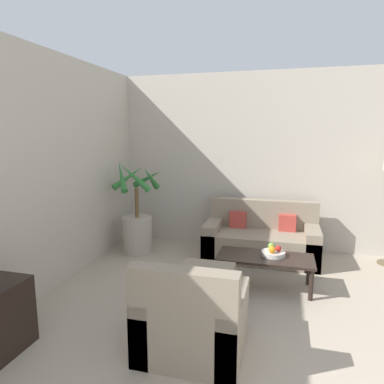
% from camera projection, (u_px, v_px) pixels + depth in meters
% --- Properties ---
extents(wall_back, '(8.17, 0.06, 2.70)m').
position_uv_depth(wall_back, '(337.00, 163.00, 4.98)').
color(wall_back, '#BCB2A3').
rests_on(wall_back, ground_plane).
extents(potted_palm, '(0.75, 0.74, 1.41)m').
position_uv_depth(potted_palm, '(137.00, 223.00, 5.14)').
color(potted_palm, '#ADA393').
rests_on(potted_palm, ground_plane).
extents(sofa_loveseat, '(1.58, 0.77, 0.81)m').
position_uv_depth(sofa_loveseat, '(261.00, 240.00, 4.93)').
color(sofa_loveseat, gray).
rests_on(sofa_loveseat, ground_plane).
extents(coffee_table, '(1.10, 0.49, 0.37)m').
position_uv_depth(coffee_table, '(265.00, 260.00, 3.97)').
color(coffee_table, black).
rests_on(coffee_table, ground_plane).
extents(fruit_bowl, '(0.27, 0.27, 0.05)m').
position_uv_depth(fruit_bowl, '(273.00, 254.00, 3.98)').
color(fruit_bowl, beige).
rests_on(fruit_bowl, coffee_table).
extents(apple_red, '(0.07, 0.07, 0.07)m').
position_uv_depth(apple_red, '(278.00, 248.00, 3.97)').
color(apple_red, red).
rests_on(apple_red, fruit_bowl).
extents(apple_green, '(0.08, 0.08, 0.08)m').
position_uv_depth(apple_green, '(271.00, 246.00, 4.04)').
color(apple_green, olive).
rests_on(apple_green, fruit_bowl).
extents(orange_fruit, '(0.08, 0.08, 0.08)m').
position_uv_depth(orange_fruit, '(272.00, 250.00, 3.91)').
color(orange_fruit, orange).
rests_on(orange_fruit, fruit_bowl).
extents(armchair, '(0.83, 0.77, 0.82)m').
position_uv_depth(armchair, '(192.00, 320.00, 2.79)').
color(armchair, gray).
rests_on(armchair, ground_plane).
extents(ottoman, '(0.55, 0.55, 0.40)m').
position_uv_depth(ottoman, '(205.00, 287.00, 3.56)').
color(ottoman, gray).
rests_on(ottoman, ground_plane).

